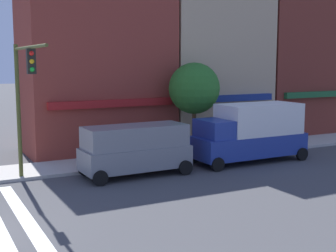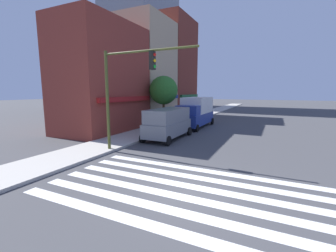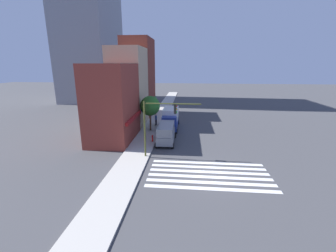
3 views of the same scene
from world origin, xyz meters
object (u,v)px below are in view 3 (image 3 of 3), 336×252
(traffic_signal, at_px, (158,119))
(street_tree, at_px, (150,106))
(pedestrian_blue_shirt, at_px, (156,119))
(box_truck_blue, at_px, (171,118))
(van_grey, at_px, (166,133))
(fire_hydrant, at_px, (152,138))

(traffic_signal, bearing_deg, street_tree, 14.55)
(traffic_signal, xyz_separation_m, pedestrian_blue_shirt, (12.53, 2.12, -3.10))
(traffic_signal, distance_m, pedestrian_blue_shirt, 13.08)
(box_truck_blue, xyz_separation_m, pedestrian_blue_shirt, (1.09, 2.41, -0.51))
(traffic_signal, height_order, van_grey, traffic_signal)
(traffic_signal, height_order, pedestrian_blue_shirt, traffic_signal)
(van_grey, height_order, street_tree, street_tree)
(pedestrian_blue_shirt, bearing_deg, van_grey, -116.86)
(traffic_signal, relative_size, van_grey, 1.19)
(box_truck_blue, distance_m, street_tree, 3.97)
(box_truck_blue, xyz_separation_m, fire_hydrant, (-6.78, 1.70, -0.97))
(pedestrian_blue_shirt, relative_size, street_tree, 0.35)
(van_grey, xyz_separation_m, fire_hydrant, (-0.19, 1.70, -0.67))
(traffic_signal, bearing_deg, fire_hydrant, 16.80)
(fire_hydrant, distance_m, street_tree, 6.01)
(street_tree, bearing_deg, pedestrian_blue_shirt, -7.67)
(van_grey, relative_size, pedestrian_blue_shirt, 2.85)
(traffic_signal, height_order, box_truck_blue, traffic_signal)
(pedestrian_blue_shirt, bearing_deg, fire_hydrant, -129.13)
(traffic_signal, xyz_separation_m, fire_hydrant, (4.66, 1.41, -3.56))
(street_tree, bearing_deg, fire_hydrant, -167.59)
(pedestrian_blue_shirt, bearing_deg, traffic_signal, -124.71)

